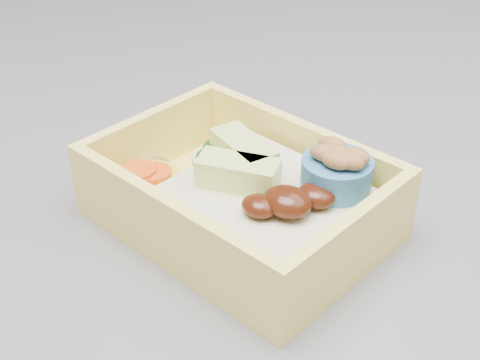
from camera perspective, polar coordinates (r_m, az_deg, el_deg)
The scene contains 1 object.
bento_box at distance 0.40m, azimuth 0.75°, elevation -1.51°, with size 0.19×0.15×0.06m.
Camera 1 is at (0.27, -0.46, 1.17)m, focal length 50.00 mm.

